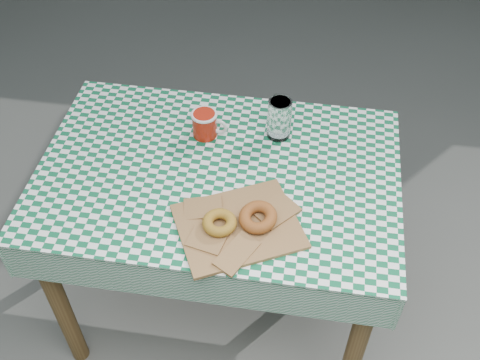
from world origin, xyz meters
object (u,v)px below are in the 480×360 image
table (221,245)px  drinking_glass (279,118)px  paper_bag (238,225)px  coffee_mug (205,124)px

table → drinking_glass: (0.17, 0.20, 0.45)m
table → paper_bag: bearing=-64.8°
paper_bag → coffee_mug: bearing=114.7°
paper_bag → drinking_glass: drinking_glass is taller
table → coffee_mug: bearing=114.0°
paper_bag → table: bearing=115.3°
table → drinking_glass: bearing=49.6°
drinking_glass → table: bearing=-130.3°
coffee_mug → paper_bag: bearing=-59.5°
coffee_mug → drinking_glass: (0.24, 0.04, 0.02)m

